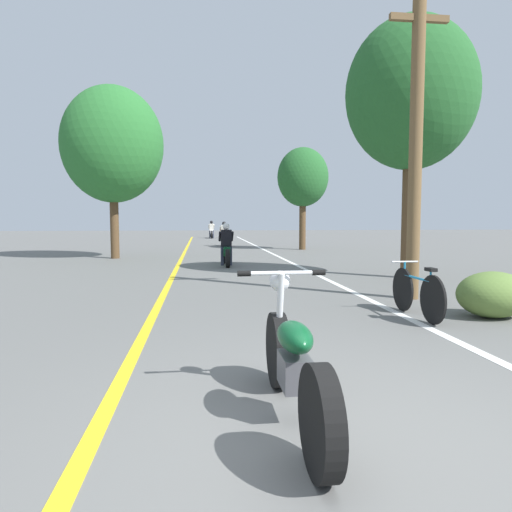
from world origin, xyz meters
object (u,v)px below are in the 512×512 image
motorcycle_rider_lead (226,249)px  motorcycle_rider_far (212,231)px  roadside_tree_right_near (411,95)px  roadside_tree_right_far (303,178)px  utility_pole (416,140)px  roadside_tree_left (113,145)px  motorcycle_foreground (293,364)px  bicycle_parked (417,293)px  motorcycle_rider_mid (224,237)px

motorcycle_rider_lead → motorcycle_rider_far: motorcycle_rider_far is taller
roadside_tree_right_near → roadside_tree_right_far: roadside_tree_right_near is taller
motorcycle_rider_far → utility_pole: bearing=-83.9°
roadside_tree_left → motorcycle_rider_lead: bearing=-37.6°
roadside_tree_right_near → motorcycle_foreground: roadside_tree_right_near is taller
bicycle_parked → utility_pole: bearing=66.6°
motorcycle_rider_far → bicycle_parked: bearing=-85.4°
motorcycle_rider_lead → bicycle_parked: motorcycle_rider_lead is taller
roadside_tree_right_far → motorcycle_rider_far: bearing=105.8°
motorcycle_rider_far → roadside_tree_right_near: bearing=-80.4°
roadside_tree_right_far → motorcycle_rider_mid: bearing=137.8°
roadside_tree_left → motorcycle_rider_mid: bearing=58.9°
motorcycle_foreground → motorcycle_rider_lead: motorcycle_rider_lead is taller
utility_pole → motorcycle_rider_mid: 17.71m
motorcycle_foreground → roadside_tree_right_far: bearing=77.1°
utility_pole → roadside_tree_left: bearing=126.2°
roadside_tree_right_far → roadside_tree_left: (-8.23, -4.18, 0.75)m
roadside_tree_right_far → roadside_tree_left: 9.26m
utility_pole → roadside_tree_left: size_ratio=0.88×
utility_pole → motorcycle_rider_lead: utility_pole is taller
motorcycle_rider_mid → utility_pole: bearing=-81.4°
motorcycle_rider_mid → motorcycle_rider_far: size_ratio=0.96×
utility_pole → motorcycle_rider_far: utility_pole is taller
motorcycle_rider_mid → bicycle_parked: bearing=-84.1°
roadside_tree_left → roadside_tree_right_near: bearing=-39.1°
motorcycle_foreground → motorcycle_rider_mid: size_ratio=1.09×
roadside_tree_left → utility_pole: bearing=-53.8°
roadside_tree_right_near → motorcycle_rider_lead: bearing=139.6°
roadside_tree_right_far → motorcycle_foreground: bearing=-102.9°
motorcycle_rider_lead → roadside_tree_right_near: bearing=-40.4°
motorcycle_rider_lead → bicycle_parked: (2.43, -8.24, -0.14)m
motorcycle_rider_far → motorcycle_rider_mid: bearing=-87.8°
roadside_tree_right_near → motorcycle_rider_mid: size_ratio=3.35×
roadside_tree_left → bicycle_parked: 13.67m
motorcycle_rider_lead → bicycle_parked: 8.59m
utility_pole → motorcycle_foreground: bearing=-123.9°
roadside_tree_right_far → bicycle_parked: bearing=-96.4°
motorcycle_rider_mid → roadside_tree_right_near: bearing=-74.8°
bicycle_parked → motorcycle_rider_mid: bearing=95.9°
motorcycle_rider_lead → bicycle_parked: size_ratio=1.21×
roadside_tree_left → motorcycle_foreground: roadside_tree_left is taller
roadside_tree_right_far → motorcycle_foreground: size_ratio=2.37×
motorcycle_rider_mid → roadside_tree_right_far: bearing=-42.2°
motorcycle_rider_far → bicycle_parked: motorcycle_rider_far is taller
motorcycle_foreground → motorcycle_rider_far: bearing=89.7°
motorcycle_rider_mid → bicycle_parked: 19.00m
roadside_tree_right_far → bicycle_parked: size_ratio=2.99×
roadside_tree_left → motorcycle_rider_mid: roadside_tree_left is taller
roadside_tree_left → motorcycle_foreground: (3.92, -14.65, -3.85)m
utility_pole → motorcycle_rider_mid: (-2.64, 17.35, -2.41)m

